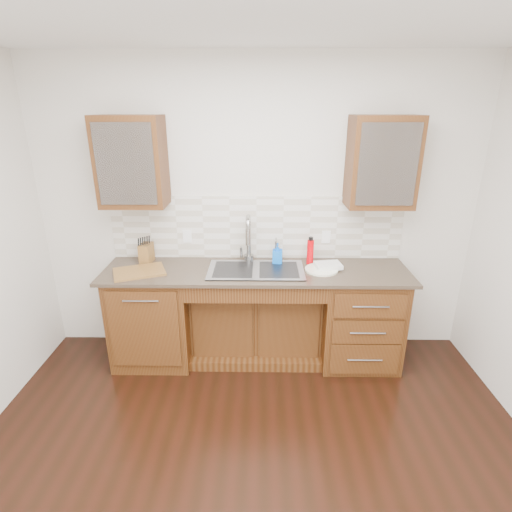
{
  "coord_description": "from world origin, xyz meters",
  "views": [
    {
      "loc": [
        0.04,
        -1.83,
        2.27
      ],
      "look_at": [
        0.0,
        1.4,
        1.05
      ],
      "focal_mm": 28.0,
      "sensor_mm": 36.0,
      "label": 1
    }
  ],
  "objects_px": {
    "plate": "(321,270)",
    "knife_block": "(146,253)",
    "soap_bottle": "(277,254)",
    "water_bottle": "(310,252)",
    "cutting_board": "(139,272)"
  },
  "relations": [
    {
      "from": "water_bottle",
      "to": "knife_block",
      "type": "distance_m",
      "value": 1.5
    },
    {
      "from": "water_bottle",
      "to": "plate",
      "type": "bearing_deg",
      "value": -61.7
    },
    {
      "from": "soap_bottle",
      "to": "cutting_board",
      "type": "height_order",
      "value": "soap_bottle"
    },
    {
      "from": "soap_bottle",
      "to": "water_bottle",
      "type": "height_order",
      "value": "water_bottle"
    },
    {
      "from": "soap_bottle",
      "to": "knife_block",
      "type": "relative_size",
      "value": 1.1
    },
    {
      "from": "plate",
      "to": "water_bottle",
      "type": "bearing_deg",
      "value": 118.3
    },
    {
      "from": "water_bottle",
      "to": "soap_bottle",
      "type": "bearing_deg",
      "value": 179.56
    },
    {
      "from": "water_bottle",
      "to": "cutting_board",
      "type": "bearing_deg",
      "value": -171.2
    },
    {
      "from": "soap_bottle",
      "to": "knife_block",
      "type": "bearing_deg",
      "value": -175.96
    },
    {
      "from": "soap_bottle",
      "to": "plate",
      "type": "distance_m",
      "value": 0.43
    },
    {
      "from": "soap_bottle",
      "to": "cutting_board",
      "type": "relative_size",
      "value": 0.45
    },
    {
      "from": "water_bottle",
      "to": "plate",
      "type": "relative_size",
      "value": 0.78
    },
    {
      "from": "plate",
      "to": "knife_block",
      "type": "bearing_deg",
      "value": 173.34
    },
    {
      "from": "soap_bottle",
      "to": "water_bottle",
      "type": "distance_m",
      "value": 0.3
    },
    {
      "from": "water_bottle",
      "to": "cutting_board",
      "type": "relative_size",
      "value": 0.53
    }
  ]
}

